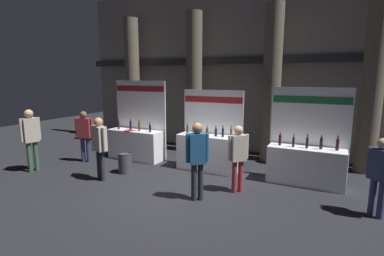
{
  "coord_description": "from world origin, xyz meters",
  "views": [
    {
      "loc": [
        3.29,
        -5.87,
        2.74
      ],
      "look_at": [
        0.17,
        0.36,
        1.49
      ],
      "focal_mm": 27.25,
      "sensor_mm": 36.0,
      "label": 1
    }
  ],
  "objects_px": {
    "exhibitor_booth_0": "(136,141)",
    "visitor_2": "(31,135)",
    "trash_bin": "(125,163)",
    "exhibitor_booth_2": "(306,161)",
    "visitor_0": "(197,155)",
    "visitor_4": "(238,154)",
    "visitor_6": "(99,143)",
    "exhibitor_booth_1": "(209,149)",
    "visitor_1": "(380,171)",
    "visitor_3": "(84,132)"
  },
  "relations": [
    {
      "from": "visitor_1",
      "to": "visitor_3",
      "type": "height_order",
      "value": "visitor_3"
    },
    {
      "from": "visitor_6",
      "to": "exhibitor_booth_1",
      "type": "bearing_deg",
      "value": -116.5
    },
    {
      "from": "exhibitor_booth_1",
      "to": "visitor_6",
      "type": "relative_size",
      "value": 1.38
    },
    {
      "from": "visitor_3",
      "to": "visitor_4",
      "type": "relative_size",
      "value": 1.02
    },
    {
      "from": "visitor_2",
      "to": "visitor_3",
      "type": "xyz_separation_m",
      "value": [
        0.64,
        1.38,
        -0.1
      ]
    },
    {
      "from": "exhibitor_booth_1",
      "to": "visitor_3",
      "type": "bearing_deg",
      "value": -165.05
    },
    {
      "from": "exhibitor_booth_0",
      "to": "trash_bin",
      "type": "distance_m",
      "value": 1.48
    },
    {
      "from": "exhibitor_booth_2",
      "to": "visitor_3",
      "type": "xyz_separation_m",
      "value": [
        -6.54,
        -1.09,
        0.39
      ]
    },
    {
      "from": "exhibitor_booth_0",
      "to": "visitor_4",
      "type": "height_order",
      "value": "exhibitor_booth_0"
    },
    {
      "from": "exhibitor_booth_2",
      "to": "visitor_3",
      "type": "relative_size",
      "value": 1.49
    },
    {
      "from": "visitor_1",
      "to": "visitor_2",
      "type": "relative_size",
      "value": 0.87
    },
    {
      "from": "trash_bin",
      "to": "visitor_1",
      "type": "height_order",
      "value": "visitor_1"
    },
    {
      "from": "exhibitor_booth_2",
      "to": "trash_bin",
      "type": "bearing_deg",
      "value": -163.53
    },
    {
      "from": "exhibitor_booth_2",
      "to": "visitor_1",
      "type": "distance_m",
      "value": 1.96
    },
    {
      "from": "exhibitor_booth_0",
      "to": "visitor_6",
      "type": "relative_size",
      "value": 1.54
    },
    {
      "from": "exhibitor_booth_1",
      "to": "visitor_1",
      "type": "bearing_deg",
      "value": -16.67
    },
    {
      "from": "visitor_4",
      "to": "trash_bin",
      "type": "bearing_deg",
      "value": 134.1
    },
    {
      "from": "exhibitor_booth_0",
      "to": "visitor_1",
      "type": "bearing_deg",
      "value": -10.26
    },
    {
      "from": "exhibitor_booth_1",
      "to": "visitor_2",
      "type": "xyz_separation_m",
      "value": [
        -4.51,
        -2.41,
        0.47
      ]
    },
    {
      "from": "visitor_0",
      "to": "visitor_4",
      "type": "xyz_separation_m",
      "value": [
        0.66,
        0.84,
        -0.09
      ]
    },
    {
      "from": "exhibitor_booth_0",
      "to": "visitor_2",
      "type": "xyz_separation_m",
      "value": [
        -1.89,
        -2.4,
        0.47
      ]
    },
    {
      "from": "exhibitor_booth_1",
      "to": "trash_bin",
      "type": "bearing_deg",
      "value": -146.58
    },
    {
      "from": "exhibitor_booth_2",
      "to": "visitor_3",
      "type": "bearing_deg",
      "value": -170.56
    },
    {
      "from": "visitor_4",
      "to": "visitor_6",
      "type": "bearing_deg",
      "value": 146.08
    },
    {
      "from": "exhibitor_booth_0",
      "to": "visitor_1",
      "type": "xyz_separation_m",
      "value": [
        6.73,
        -1.22,
        0.31
      ]
    },
    {
      "from": "exhibitor_booth_0",
      "to": "trash_bin",
      "type": "height_order",
      "value": "exhibitor_booth_0"
    },
    {
      "from": "visitor_0",
      "to": "visitor_6",
      "type": "relative_size",
      "value": 1.04
    },
    {
      "from": "exhibitor_booth_0",
      "to": "exhibitor_booth_2",
      "type": "height_order",
      "value": "exhibitor_booth_0"
    },
    {
      "from": "exhibitor_booth_0",
      "to": "trash_bin",
      "type": "bearing_deg",
      "value": -65.72
    },
    {
      "from": "visitor_4",
      "to": "visitor_6",
      "type": "distance_m",
      "value": 3.6
    },
    {
      "from": "exhibitor_booth_0",
      "to": "visitor_4",
      "type": "distance_m",
      "value": 4.11
    },
    {
      "from": "visitor_2",
      "to": "exhibitor_booth_1",
      "type": "bearing_deg",
      "value": -48.98
    },
    {
      "from": "visitor_0",
      "to": "visitor_6",
      "type": "bearing_deg",
      "value": 144.57
    },
    {
      "from": "exhibitor_booth_2",
      "to": "visitor_0",
      "type": "xyz_separation_m",
      "value": [
        -2.05,
        -2.15,
        0.44
      ]
    },
    {
      "from": "visitor_4",
      "to": "visitor_6",
      "type": "xyz_separation_m",
      "value": [
        -3.5,
        -0.83,
        0.07
      ]
    },
    {
      "from": "visitor_1",
      "to": "visitor_2",
      "type": "height_order",
      "value": "visitor_2"
    },
    {
      "from": "exhibitor_booth_2",
      "to": "visitor_0",
      "type": "distance_m",
      "value": 3.0
    },
    {
      "from": "trash_bin",
      "to": "visitor_2",
      "type": "xyz_separation_m",
      "value": [
        -2.48,
        -1.08,
        0.8
      ]
    },
    {
      "from": "visitor_0",
      "to": "visitor_6",
      "type": "height_order",
      "value": "visitor_0"
    },
    {
      "from": "visitor_0",
      "to": "visitor_3",
      "type": "distance_m",
      "value": 4.62
    },
    {
      "from": "exhibitor_booth_2",
      "to": "trash_bin",
      "type": "xyz_separation_m",
      "value": [
        -4.7,
        -1.39,
        -0.31
      ]
    },
    {
      "from": "exhibitor_booth_0",
      "to": "visitor_4",
      "type": "bearing_deg",
      "value": -17.57
    },
    {
      "from": "trash_bin",
      "to": "visitor_2",
      "type": "relative_size",
      "value": 0.32
    },
    {
      "from": "exhibitor_booth_1",
      "to": "visitor_1",
      "type": "height_order",
      "value": "exhibitor_booth_1"
    },
    {
      "from": "visitor_2",
      "to": "visitor_6",
      "type": "height_order",
      "value": "visitor_2"
    },
    {
      "from": "exhibitor_booth_0",
      "to": "exhibitor_booth_2",
      "type": "xyz_separation_m",
      "value": [
        5.29,
        0.07,
        -0.02
      ]
    },
    {
      "from": "exhibitor_booth_1",
      "to": "exhibitor_booth_2",
      "type": "bearing_deg",
      "value": 1.2
    },
    {
      "from": "trash_bin",
      "to": "visitor_3",
      "type": "height_order",
      "value": "visitor_3"
    },
    {
      "from": "visitor_2",
      "to": "trash_bin",
      "type": "bearing_deg",
      "value": -53.66
    },
    {
      "from": "exhibitor_booth_1",
      "to": "visitor_6",
      "type": "bearing_deg",
      "value": -136.69
    }
  ]
}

